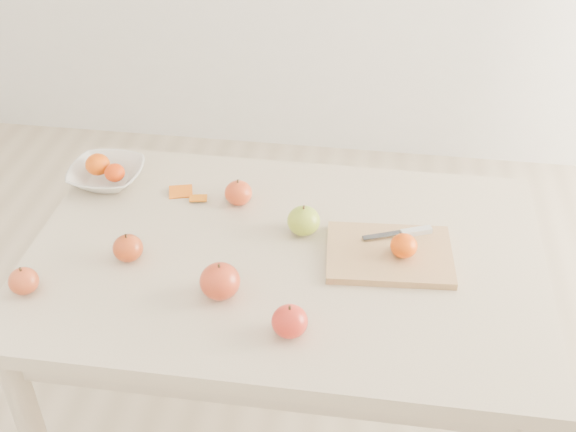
# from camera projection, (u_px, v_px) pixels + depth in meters

# --- Properties ---
(table) EXTENTS (1.20, 0.80, 0.75)m
(table) POSITION_uv_depth(u_px,v_px,m) (285.00, 284.00, 1.74)
(table) COLOR beige
(table) RESTS_ON ground
(cutting_board) EXTENTS (0.30, 0.23, 0.02)m
(cutting_board) POSITION_uv_depth(u_px,v_px,m) (389.00, 254.00, 1.66)
(cutting_board) COLOR tan
(cutting_board) RESTS_ON table
(board_tangerine) EXTENTS (0.06, 0.06, 0.05)m
(board_tangerine) POSITION_uv_depth(u_px,v_px,m) (404.00, 246.00, 1.63)
(board_tangerine) COLOR #E14007
(board_tangerine) RESTS_ON cutting_board
(fruit_bowl) EXTENTS (0.19, 0.19, 0.05)m
(fruit_bowl) POSITION_uv_depth(u_px,v_px,m) (107.00, 175.00, 1.91)
(fruit_bowl) COLOR silver
(fruit_bowl) RESTS_ON table
(bowl_tangerine_near) EXTENTS (0.06, 0.06, 0.06)m
(bowl_tangerine_near) POSITION_uv_depth(u_px,v_px,m) (98.00, 164.00, 1.91)
(bowl_tangerine_near) COLOR #CD5307
(bowl_tangerine_near) RESTS_ON fruit_bowl
(bowl_tangerine_far) EXTENTS (0.05, 0.05, 0.05)m
(bowl_tangerine_far) POSITION_uv_depth(u_px,v_px,m) (115.00, 173.00, 1.88)
(bowl_tangerine_far) COLOR #C93707
(bowl_tangerine_far) RESTS_ON fruit_bowl
(orange_peel_a) EXTENTS (0.07, 0.06, 0.01)m
(orange_peel_a) POSITION_uv_depth(u_px,v_px,m) (181.00, 193.00, 1.88)
(orange_peel_a) COLOR #DC5F0F
(orange_peel_a) RESTS_ON table
(orange_peel_b) EXTENTS (0.05, 0.04, 0.01)m
(orange_peel_b) POSITION_uv_depth(u_px,v_px,m) (198.00, 199.00, 1.86)
(orange_peel_b) COLOR orange
(orange_peel_b) RESTS_ON table
(paring_knife) EXTENTS (0.17, 0.07, 0.01)m
(paring_knife) POSITION_uv_depth(u_px,v_px,m) (411.00, 232.00, 1.71)
(paring_knife) COLOR silver
(paring_knife) RESTS_ON cutting_board
(apple_green) EXTENTS (0.08, 0.08, 0.07)m
(apple_green) POSITION_uv_depth(u_px,v_px,m) (304.00, 221.00, 1.72)
(apple_green) COLOR #5E8C1A
(apple_green) RESTS_ON table
(apple_red_a) EXTENTS (0.07, 0.07, 0.06)m
(apple_red_a) POSITION_uv_depth(u_px,v_px,m) (238.00, 193.00, 1.83)
(apple_red_a) COLOR #9C150A
(apple_red_a) RESTS_ON table
(apple_red_d) EXTENTS (0.07, 0.07, 0.06)m
(apple_red_d) POSITION_uv_depth(u_px,v_px,m) (24.00, 281.00, 1.56)
(apple_red_d) COLOR maroon
(apple_red_d) RESTS_ON table
(apple_red_c) EXTENTS (0.09, 0.09, 0.08)m
(apple_red_c) POSITION_uv_depth(u_px,v_px,m) (220.00, 281.00, 1.54)
(apple_red_c) COLOR maroon
(apple_red_c) RESTS_ON table
(apple_red_b) EXTENTS (0.07, 0.07, 0.06)m
(apple_red_b) POSITION_uv_depth(u_px,v_px,m) (128.00, 248.00, 1.65)
(apple_red_b) COLOR maroon
(apple_red_b) RESTS_ON table
(apple_red_e) EXTENTS (0.07, 0.07, 0.07)m
(apple_red_e) POSITION_uv_depth(u_px,v_px,m) (290.00, 321.00, 1.45)
(apple_red_e) COLOR #A30712
(apple_red_e) RESTS_ON table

